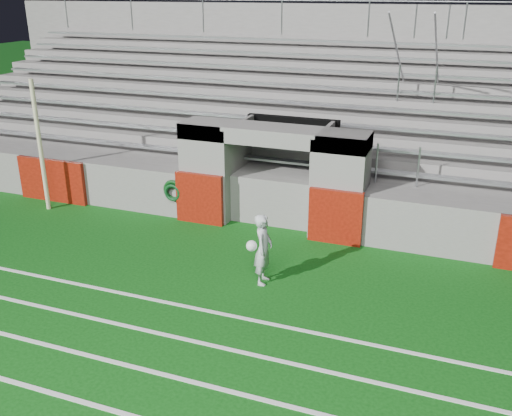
% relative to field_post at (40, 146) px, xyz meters
% --- Properties ---
extents(ground, '(90.00, 90.00, 0.00)m').
position_rel_field_post_xyz_m(ground, '(6.23, -2.35, -1.80)').
color(ground, '#0B470F').
rests_on(ground, ground).
extents(field_post, '(0.12, 0.12, 3.60)m').
position_rel_field_post_xyz_m(field_post, '(0.00, 0.00, 0.00)').
color(field_post, beige).
rests_on(field_post, ground).
extents(stadium_structure, '(26.00, 8.48, 5.42)m').
position_rel_field_post_xyz_m(stadium_structure, '(6.23, 5.62, -0.31)').
color(stadium_structure, slate).
rests_on(stadium_structure, ground).
extents(goalkeeper_with_ball, '(0.55, 0.59, 1.53)m').
position_rel_field_post_xyz_m(goalkeeper_with_ball, '(7.09, -1.89, -1.03)').
color(goalkeeper_with_ball, silver).
rests_on(goalkeeper_with_ball, ground).
extents(hose_coil, '(0.58, 0.15, 0.58)m').
position_rel_field_post_xyz_m(hose_coil, '(3.66, 0.58, -1.01)').
color(hose_coil, '#0B3811').
rests_on(hose_coil, ground).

